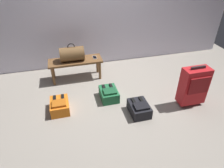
# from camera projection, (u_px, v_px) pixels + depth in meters

# --- Properties ---
(ground_plane) EXTENTS (6.60, 6.60, 0.00)m
(ground_plane) POSITION_uv_depth(u_px,v_px,m) (117.00, 105.00, 3.27)
(ground_plane) COLOR gray
(bench) EXTENTS (1.00, 0.36, 0.40)m
(bench) POSITION_uv_depth(u_px,v_px,m) (76.00, 63.00, 3.78)
(bench) COLOR brown
(bench) RESTS_ON ground
(duffel_bag_brown) EXTENTS (0.44, 0.26, 0.34)m
(duffel_bag_brown) POSITION_uv_depth(u_px,v_px,m) (72.00, 54.00, 3.66)
(duffel_bag_brown) COLOR brown
(duffel_bag_brown) RESTS_ON bench
(cell_phone) EXTENTS (0.07, 0.14, 0.01)m
(cell_phone) POSITION_uv_depth(u_px,v_px,m) (95.00, 57.00, 3.83)
(cell_phone) COLOR silver
(cell_phone) RESTS_ON bench
(suitcase_upright_red) EXTENTS (0.42, 0.23, 0.69)m
(suitcase_upright_red) POSITION_uv_depth(u_px,v_px,m) (194.00, 86.00, 3.10)
(suitcase_upright_red) COLOR red
(suitcase_upright_red) RESTS_ON ground
(backpack_dark) EXTENTS (0.28, 0.38, 0.21)m
(backpack_dark) POSITION_uv_depth(u_px,v_px,m) (139.00, 108.00, 3.05)
(backpack_dark) COLOR black
(backpack_dark) RESTS_ON ground
(backpack_green) EXTENTS (0.28, 0.38, 0.21)m
(backpack_green) POSITION_uv_depth(u_px,v_px,m) (109.00, 94.00, 3.36)
(backpack_green) COLOR #1E6038
(backpack_green) RESTS_ON ground
(backpack_orange) EXTENTS (0.28, 0.38, 0.21)m
(backpack_orange) POSITION_uv_depth(u_px,v_px,m) (60.00, 106.00, 3.10)
(backpack_orange) COLOR orange
(backpack_orange) RESTS_ON ground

